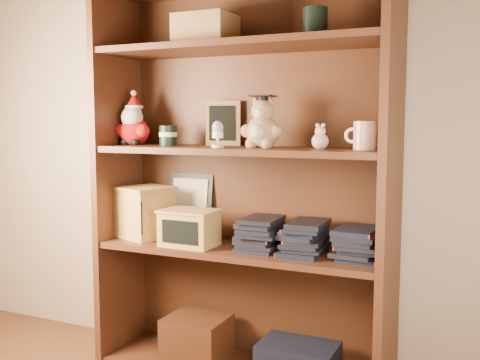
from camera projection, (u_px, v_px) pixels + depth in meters
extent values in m
cube|color=tan|center=(223.00, 75.00, 2.42)|extent=(3.00, 0.04, 2.50)
cube|color=#4A2615|center=(119.00, 179.00, 2.46)|extent=(0.03, 0.35, 1.60)
cube|color=#4A2615|center=(390.00, 193.00, 1.98)|extent=(0.03, 0.35, 1.60)
cube|color=#452412|center=(256.00, 181.00, 2.37)|extent=(1.20, 0.02, 1.60)
cube|color=#4A2615|center=(240.00, 47.00, 2.16)|extent=(1.14, 0.33, 0.02)
cube|color=#452412|center=(197.00, 337.00, 2.37)|extent=(0.25, 0.22, 0.18)
cube|color=#9E7547|center=(206.00, 30.00, 2.22)|extent=(0.22, 0.18, 0.12)
cylinder|color=black|center=(315.00, 23.00, 2.03)|extent=(0.09, 0.09, 0.11)
cube|color=#4A2615|center=(240.00, 250.00, 2.25)|extent=(1.14, 0.33, 0.02)
cube|color=#4A2615|center=(240.00, 150.00, 2.21)|extent=(1.14, 0.33, 0.02)
sphere|color=#A50F0F|center=(134.00, 132.00, 2.41)|extent=(0.12, 0.12, 0.12)
sphere|color=#A50F0F|center=(121.00, 131.00, 2.41)|extent=(0.06, 0.06, 0.06)
sphere|color=#A50F0F|center=(143.00, 131.00, 2.36)|extent=(0.06, 0.06, 0.06)
sphere|color=black|center=(125.00, 142.00, 2.39)|extent=(0.04, 0.04, 0.04)
sphere|color=black|center=(135.00, 142.00, 2.37)|extent=(0.04, 0.04, 0.04)
sphere|color=white|center=(132.00, 117.00, 2.39)|extent=(0.09, 0.09, 0.09)
sphere|color=#D8B293|center=(134.00, 113.00, 2.40)|extent=(0.07, 0.07, 0.07)
cone|color=#A50F0F|center=(134.00, 100.00, 2.39)|extent=(0.07, 0.07, 0.06)
sphere|color=white|center=(134.00, 93.00, 2.39)|extent=(0.02, 0.02, 0.02)
cylinder|color=white|center=(134.00, 107.00, 2.40)|extent=(0.08, 0.08, 0.01)
cylinder|color=black|center=(168.00, 136.00, 2.34)|extent=(0.07, 0.07, 0.08)
cylinder|color=beige|center=(168.00, 134.00, 2.34)|extent=(0.07, 0.07, 0.02)
cube|color=#9E7547|center=(223.00, 123.00, 2.35)|extent=(0.14, 0.06, 0.19)
cube|color=black|center=(222.00, 123.00, 2.34)|extent=(0.10, 0.04, 0.15)
cube|color=#9E7547|center=(227.00, 141.00, 2.39)|extent=(0.08, 0.08, 0.01)
cylinder|color=white|center=(218.00, 146.00, 2.16)|extent=(0.05, 0.05, 0.01)
cone|color=white|center=(218.00, 141.00, 2.16)|extent=(0.02, 0.02, 0.03)
cylinder|color=white|center=(218.00, 135.00, 2.16)|extent=(0.04, 0.04, 0.02)
ellipsoid|color=#ADC2D2|center=(218.00, 128.00, 2.15)|extent=(0.04, 0.04, 0.05)
sphere|color=tan|center=(263.00, 132.00, 2.16)|extent=(0.13, 0.13, 0.13)
sphere|color=white|center=(257.00, 132.00, 2.11)|extent=(0.05, 0.05, 0.05)
sphere|color=tan|center=(247.00, 131.00, 2.17)|extent=(0.05, 0.05, 0.05)
sphere|color=tan|center=(275.00, 131.00, 2.12)|extent=(0.05, 0.05, 0.05)
sphere|color=tan|center=(251.00, 144.00, 2.14)|extent=(0.05, 0.05, 0.05)
sphere|color=tan|center=(267.00, 144.00, 2.12)|extent=(0.05, 0.05, 0.05)
sphere|color=tan|center=(263.00, 111.00, 2.15)|extent=(0.09, 0.09, 0.09)
sphere|color=white|center=(259.00, 113.00, 2.12)|extent=(0.04, 0.04, 0.04)
sphere|color=tan|center=(256.00, 101.00, 2.17)|extent=(0.03, 0.03, 0.03)
sphere|color=tan|center=(272.00, 101.00, 2.14)|extent=(0.03, 0.03, 0.03)
cylinder|color=black|center=(263.00, 99.00, 2.14)|extent=(0.04, 0.04, 0.02)
cube|color=black|center=(263.00, 96.00, 2.14)|extent=(0.09, 0.09, 0.01)
cylinder|color=#A50F0F|center=(271.00, 98.00, 2.11)|extent=(0.00, 0.04, 0.03)
sphere|color=beige|center=(320.00, 141.00, 2.07)|extent=(0.06, 0.06, 0.06)
sphere|color=beige|center=(320.00, 131.00, 2.06)|extent=(0.04, 0.04, 0.04)
sphere|color=beige|center=(317.00, 125.00, 2.06)|extent=(0.02, 0.02, 0.02)
sphere|color=beige|center=(323.00, 125.00, 2.05)|extent=(0.02, 0.02, 0.02)
cylinder|color=silver|center=(365.00, 136.00, 1.99)|extent=(0.08, 0.08, 0.10)
torus|color=white|center=(352.00, 135.00, 2.01)|extent=(0.06, 0.01, 0.06)
cube|color=black|center=(190.00, 204.00, 2.49)|extent=(0.22, 0.05, 0.27)
cube|color=beige|center=(189.00, 204.00, 2.48)|extent=(0.17, 0.04, 0.23)
cube|color=tan|center=(146.00, 213.00, 2.42)|extent=(0.24, 0.24, 0.21)
cube|color=black|center=(132.00, 217.00, 2.33)|extent=(0.13, 0.05, 0.14)
cube|color=tan|center=(145.00, 188.00, 2.41)|extent=(0.26, 0.26, 0.01)
cube|color=tan|center=(189.00, 229.00, 2.26)|extent=(0.22, 0.15, 0.14)
cube|color=black|center=(180.00, 232.00, 2.19)|extent=(0.16, 0.01, 0.09)
cube|color=tan|center=(189.00, 211.00, 2.25)|extent=(0.23, 0.16, 0.01)
cube|color=black|center=(260.00, 247.00, 2.21)|extent=(0.14, 0.20, 0.02)
cube|color=black|center=(260.00, 243.00, 2.21)|extent=(0.14, 0.20, 0.02)
cube|color=black|center=(260.00, 239.00, 2.21)|extent=(0.14, 0.20, 0.02)
cube|color=black|center=(260.00, 235.00, 2.20)|extent=(0.14, 0.20, 0.02)
cube|color=black|center=(260.00, 231.00, 2.20)|extent=(0.14, 0.20, 0.02)
cube|color=black|center=(260.00, 227.00, 2.20)|extent=(0.14, 0.20, 0.02)
cube|color=black|center=(260.00, 223.00, 2.20)|extent=(0.14, 0.20, 0.02)
cube|color=black|center=(260.00, 219.00, 2.20)|extent=(0.14, 0.20, 0.02)
cube|color=black|center=(305.00, 252.00, 2.13)|extent=(0.14, 0.20, 0.02)
cube|color=black|center=(305.00, 247.00, 2.13)|extent=(0.14, 0.20, 0.02)
cube|color=black|center=(305.00, 243.00, 2.13)|extent=(0.14, 0.20, 0.02)
cube|color=black|center=(305.00, 239.00, 2.13)|extent=(0.14, 0.20, 0.02)
cube|color=black|center=(305.00, 235.00, 2.13)|extent=(0.14, 0.20, 0.02)
cube|color=black|center=(305.00, 231.00, 2.12)|extent=(0.14, 0.20, 0.02)
cube|color=black|center=(305.00, 227.00, 2.12)|extent=(0.14, 0.20, 0.02)
cube|color=black|center=(305.00, 223.00, 2.12)|extent=(0.14, 0.20, 0.02)
cube|color=black|center=(358.00, 257.00, 2.05)|extent=(0.14, 0.20, 0.02)
cube|color=black|center=(358.00, 253.00, 2.05)|extent=(0.14, 0.20, 0.02)
cube|color=black|center=(358.00, 248.00, 2.04)|extent=(0.14, 0.20, 0.02)
cube|color=black|center=(358.00, 244.00, 2.04)|extent=(0.14, 0.20, 0.02)
cube|color=black|center=(358.00, 240.00, 2.04)|extent=(0.14, 0.20, 0.02)
cube|color=black|center=(358.00, 235.00, 2.04)|extent=(0.14, 0.20, 0.02)
cube|color=black|center=(359.00, 231.00, 2.04)|extent=(0.14, 0.20, 0.02)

